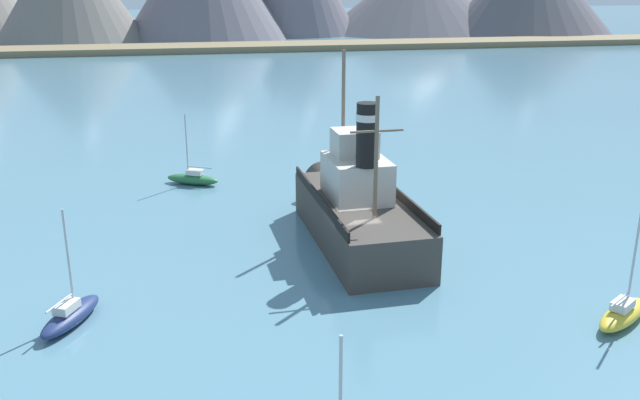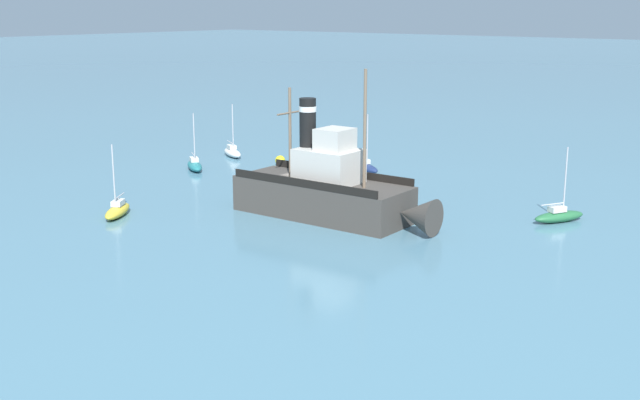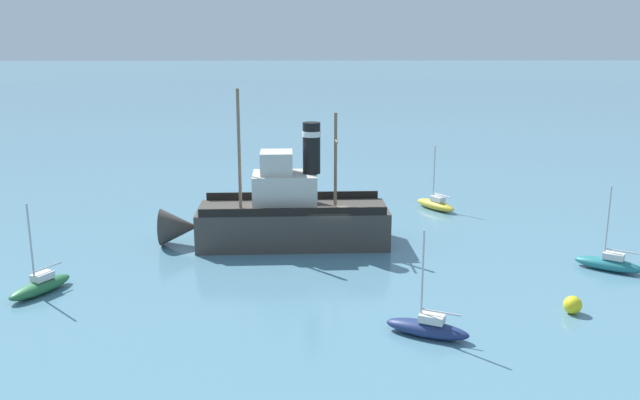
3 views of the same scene
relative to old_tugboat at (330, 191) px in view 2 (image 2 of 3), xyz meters
The scene contains 8 objects.
ground_plane 3.55m from the old_tugboat, 109.29° to the right, with size 600.00×600.00×0.00m, color teal.
old_tugboat is the anchor object (origin of this frame).
sailboat_green 14.97m from the old_tugboat, 124.24° to the left, with size 3.87×2.75×4.90m.
sailboat_yellow 14.24m from the old_tugboat, 53.29° to the right, with size 3.78×3.01×4.90m.
sailboat_navy 15.52m from the old_tugboat, 153.52° to the right, with size 2.64×3.90×4.90m.
sailboat_teal 19.55m from the old_tugboat, 106.04° to the right, with size 3.06×3.75×4.90m.
sailboat_white 23.84m from the old_tugboat, 119.98° to the right, with size 2.78×3.87×4.90m.
mooring_buoy 18.38m from the old_tugboat, 128.59° to the right, with size 0.88×0.88×0.88m, color yellow.
Camera 2 is at (41.66, 34.16, 13.70)m, focal length 45.00 mm.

